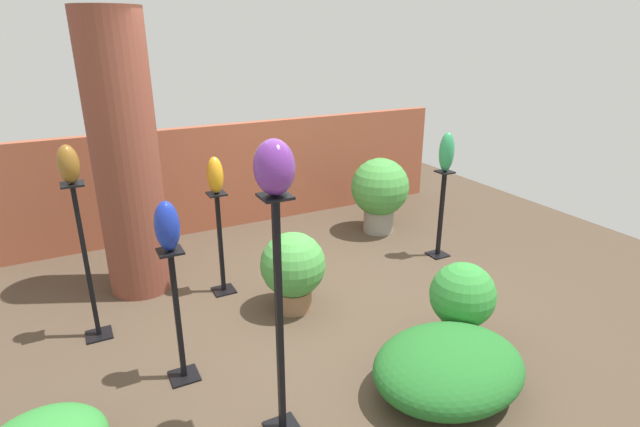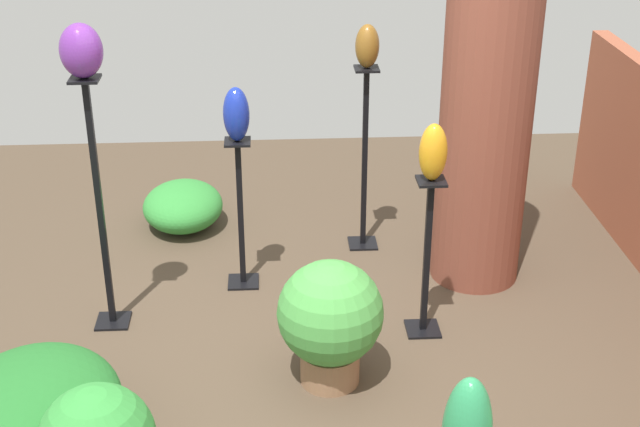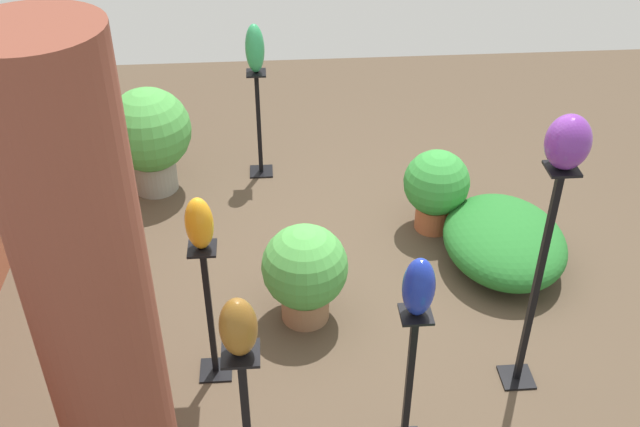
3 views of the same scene
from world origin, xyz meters
name	(u,v)px [view 2 (image 2 of 3)]	position (x,y,z in m)	size (l,w,h in m)	color
ground_plane	(290,415)	(0.00, 0.00, 0.00)	(8.00, 8.00, 0.00)	#4C3D2D
brick_pillar	(488,92)	(-1.42, 1.27, 1.26)	(0.57, 0.57, 2.53)	brown
pedestal_violet	(101,217)	(-0.95, -1.05, 0.71)	(0.20, 0.20, 1.54)	black
pedestal_bronze	(364,167)	(-1.88, 0.57, 0.60)	(0.20, 0.20, 1.29)	black
pedestal_amber	(426,265)	(-0.76, 0.82, 0.44)	(0.20, 0.20, 0.98)	black
pedestal_cobalt	(241,221)	(-1.38, -0.26, 0.45)	(0.20, 0.20, 1.00)	black
art_vase_violet	(81,51)	(-0.95, -1.05, 1.69)	(0.21, 0.23, 0.30)	#6B2D8C
art_vase_bronze	(367,46)	(-1.88, 0.57, 1.44)	(0.15, 0.16, 0.28)	brown
art_vase_amber	(433,152)	(-0.76, 0.82, 1.15)	(0.14, 0.16, 0.33)	orange
art_vase_cobalt	(236,114)	(-1.38, -0.26, 1.17)	(0.16, 0.16, 0.34)	#192D9E
potted_plant_front_right	(330,318)	(-0.29, 0.23, 0.40)	(0.57, 0.57, 0.72)	#936B4C
foliage_bed_east	(30,414)	(0.17, -1.26, 0.21)	(1.08, 0.88, 0.41)	#236B28
foliage_bed_west	(183,206)	(-2.25, -0.72, 0.16)	(0.68, 0.58, 0.33)	#338C38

